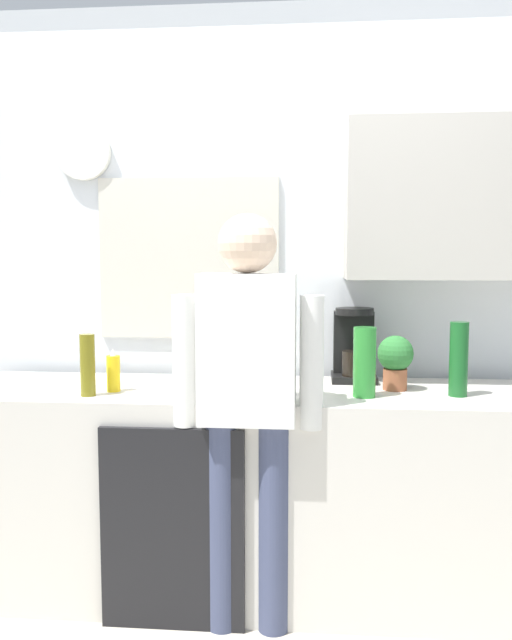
{
  "coord_description": "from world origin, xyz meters",
  "views": [
    {
      "loc": [
        0.24,
        -2.4,
        1.44
      ],
      "look_at": [
        0.01,
        0.25,
        1.18
      ],
      "focal_mm": 36.52,
      "sensor_mm": 36.0,
      "label": 1
    }
  ],
  "objects_px": {
    "bottle_olive_oil": "(88,365)",
    "potted_plant": "(395,359)",
    "person_at_sink": "(247,388)",
    "cup_yellow_cup": "(225,383)",
    "bottle_red_vinegar": "(192,368)",
    "coffee_maker": "(354,348)",
    "bottle_clear_soda": "(364,362)",
    "bottle_dark_sauce": "(256,377)",
    "bottle_green_wine": "(459,359)",
    "dish_soap": "(113,373)"
  },
  "relations": [
    {
      "from": "bottle_olive_oil",
      "to": "potted_plant",
      "type": "relative_size",
      "value": 1.09
    },
    {
      "from": "bottle_olive_oil",
      "to": "person_at_sink",
      "type": "xyz_separation_m",
      "value": [
        0.66,
        -0.11,
        -0.06
      ]
    },
    {
      "from": "bottle_olive_oil",
      "to": "person_at_sink",
      "type": "relative_size",
      "value": 0.16
    },
    {
      "from": "bottle_olive_oil",
      "to": "cup_yellow_cup",
      "type": "relative_size",
      "value": 2.94
    },
    {
      "from": "bottle_red_vinegar",
      "to": "coffee_maker",
      "type": "bearing_deg",
      "value": 29.94
    },
    {
      "from": "bottle_clear_soda",
      "to": "cup_yellow_cup",
      "type": "xyz_separation_m",
      "value": [
        -0.56,
        0.02,
        -0.1
      ]
    },
    {
      "from": "coffee_maker",
      "to": "bottle_red_vinegar",
      "type": "bearing_deg",
      "value": -150.06
    },
    {
      "from": "bottle_dark_sauce",
      "to": "potted_plant",
      "type": "xyz_separation_m",
      "value": [
        0.56,
        0.24,
        0.04
      ]
    },
    {
      "from": "bottle_clear_soda",
      "to": "person_at_sink",
      "type": "height_order",
      "value": "person_at_sink"
    },
    {
      "from": "bottle_dark_sauce",
      "to": "potted_plant",
      "type": "height_order",
      "value": "potted_plant"
    },
    {
      "from": "bottle_green_wine",
      "to": "cup_yellow_cup",
      "type": "height_order",
      "value": "bottle_green_wine"
    },
    {
      "from": "bottle_red_vinegar",
      "to": "bottle_olive_oil",
      "type": "relative_size",
      "value": 0.88
    },
    {
      "from": "coffee_maker",
      "to": "bottle_dark_sauce",
      "type": "relative_size",
      "value": 1.83
    },
    {
      "from": "bottle_dark_sauce",
      "to": "bottle_olive_oil",
      "type": "distance_m",
      "value": 0.68
    },
    {
      "from": "bottle_green_wine",
      "to": "bottle_red_vinegar",
      "type": "xyz_separation_m",
      "value": [
        -1.07,
        -0.08,
        -0.04
      ]
    },
    {
      "from": "bottle_clear_soda",
      "to": "coffee_maker",
      "type": "bearing_deg",
      "value": 93.3
    },
    {
      "from": "bottle_dark_sauce",
      "to": "cup_yellow_cup",
      "type": "height_order",
      "value": "bottle_dark_sauce"
    },
    {
      "from": "coffee_maker",
      "to": "person_at_sink",
      "type": "relative_size",
      "value": 0.21
    },
    {
      "from": "bottle_dark_sauce",
      "to": "potted_plant",
      "type": "distance_m",
      "value": 0.61
    },
    {
      "from": "bottle_green_wine",
      "to": "person_at_sink",
      "type": "relative_size",
      "value": 0.19
    },
    {
      "from": "bottle_red_vinegar",
      "to": "cup_yellow_cup",
      "type": "bearing_deg",
      "value": 19.35
    },
    {
      "from": "coffee_maker",
      "to": "bottle_green_wine",
      "type": "bearing_deg",
      "value": -37.97
    },
    {
      "from": "bottle_dark_sauce",
      "to": "bottle_olive_oil",
      "type": "relative_size",
      "value": 0.72
    },
    {
      "from": "bottle_red_vinegar",
      "to": "bottle_clear_soda",
      "type": "relative_size",
      "value": 0.79
    },
    {
      "from": "potted_plant",
      "to": "dish_soap",
      "type": "bearing_deg",
      "value": -173.45
    },
    {
      "from": "bottle_red_vinegar",
      "to": "bottle_dark_sauce",
      "type": "xyz_separation_m",
      "value": [
        0.27,
        -0.06,
        -0.02
      ]
    },
    {
      "from": "potted_plant",
      "to": "person_at_sink",
      "type": "distance_m",
      "value": 0.68
    },
    {
      "from": "bottle_green_wine",
      "to": "dish_soap",
      "type": "distance_m",
      "value": 1.41
    },
    {
      "from": "bottle_green_wine",
      "to": "potted_plant",
      "type": "distance_m",
      "value": 0.26
    },
    {
      "from": "dish_soap",
      "to": "bottle_green_wine",
      "type": "bearing_deg",
      "value": 1.37
    },
    {
      "from": "dish_soap",
      "to": "cup_yellow_cup",
      "type": "bearing_deg",
      "value": 0.3
    },
    {
      "from": "bottle_olive_oil",
      "to": "potted_plant",
      "type": "xyz_separation_m",
      "value": [
        1.24,
        0.23,
        0.01
      ]
    },
    {
      "from": "bottle_green_wine",
      "to": "bottle_dark_sauce",
      "type": "distance_m",
      "value": 0.82
    },
    {
      "from": "bottle_green_wine",
      "to": "bottle_dark_sauce",
      "type": "height_order",
      "value": "bottle_green_wine"
    },
    {
      "from": "dish_soap",
      "to": "coffee_maker",
      "type": "bearing_deg",
      "value": 18.82
    },
    {
      "from": "bottle_red_vinegar",
      "to": "person_at_sink",
      "type": "height_order",
      "value": "person_at_sink"
    },
    {
      "from": "coffee_maker",
      "to": "cup_yellow_cup",
      "type": "distance_m",
      "value": 0.65
    },
    {
      "from": "coffee_maker",
      "to": "bottle_olive_oil",
      "type": "distance_m",
      "value": 1.17
    },
    {
      "from": "dish_soap",
      "to": "person_at_sink",
      "type": "relative_size",
      "value": 0.11
    },
    {
      "from": "bottle_clear_soda",
      "to": "potted_plant",
      "type": "height_order",
      "value": "bottle_clear_soda"
    },
    {
      "from": "potted_plant",
      "to": "person_at_sink",
      "type": "height_order",
      "value": "person_at_sink"
    },
    {
      "from": "bottle_olive_oil",
      "to": "dish_soap",
      "type": "distance_m",
      "value": 0.13
    },
    {
      "from": "bottle_clear_soda",
      "to": "cup_yellow_cup",
      "type": "bearing_deg",
      "value": 178.09
    },
    {
      "from": "bottle_red_vinegar",
      "to": "bottle_clear_soda",
      "type": "bearing_deg",
      "value": 2.14
    },
    {
      "from": "coffee_maker",
      "to": "bottle_green_wine",
      "type": "xyz_separation_m",
      "value": [
        0.4,
        -0.31,
        0.0
      ]
    },
    {
      "from": "coffee_maker",
      "to": "dish_soap",
      "type": "height_order",
      "value": "coffee_maker"
    },
    {
      "from": "coffee_maker",
      "to": "bottle_clear_soda",
      "type": "bearing_deg",
      "value": -86.7
    },
    {
      "from": "dish_soap",
      "to": "bottle_red_vinegar",
      "type": "bearing_deg",
      "value": -7.11
    },
    {
      "from": "bottle_dark_sauce",
      "to": "cup_yellow_cup",
      "type": "distance_m",
      "value": 0.18
    },
    {
      "from": "bottle_clear_soda",
      "to": "potted_plant",
      "type": "distance_m",
      "value": 0.21
    }
  ]
}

